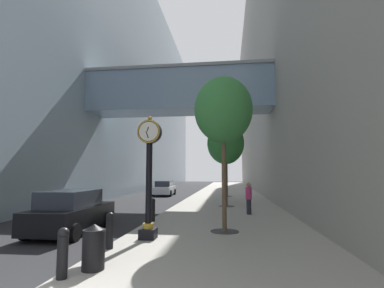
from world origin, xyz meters
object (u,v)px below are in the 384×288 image
object	(u,v)px
car_white_near	(164,188)
bollard_fourth	(153,209)
street_tree_mid_near	(226,143)
pedestrian_walking	(249,197)
street_tree_near	(223,111)
bollard_second	(110,229)
street_clock	(149,170)
trash_bin	(94,246)
street_tree_mid_far	(226,149)
car_black_mid	(72,212)
bollard_nearest	(63,252)

from	to	relation	value
car_white_near	bollard_fourth	bearing A→B (deg)	-79.14
street_tree_mid_near	pedestrian_walking	world-z (taller)	street_tree_mid_near
street_tree_near	car_white_near	bearing A→B (deg)	109.16
bollard_second	bollard_fourth	size ratio (longest dim) A/B	1.00
street_clock	trash_bin	xyz separation A→B (m)	(-0.40, -3.26, -1.81)
bollard_second	car_white_near	xyz separation A→B (m)	(-3.34, 22.37, 0.06)
street_tree_mid_far	trash_bin	distance (m)	22.74
pedestrian_walking	car_black_mid	distance (m)	9.08
bollard_fourth	street_tree_near	size ratio (longest dim) A/B	0.18
street_clock	street_tree_mid_far	xyz separation A→B (m)	(2.60, 18.91, 2.26)
street_clock	car_black_mid	bearing A→B (deg)	160.50
bollard_nearest	pedestrian_walking	bearing A→B (deg)	65.84
bollard_nearest	street_clock	bearing A→B (deg)	78.44
bollard_fourth	street_tree_mid_far	bearing A→B (deg)	77.52
bollard_second	car_black_mid	world-z (taller)	car_black_mid
street_tree_mid_near	street_tree_mid_far	xyz separation A→B (m)	(0.00, 8.66, 0.28)
street_clock	bollard_fourth	bearing A→B (deg)	102.58
bollard_second	pedestrian_walking	distance (m)	9.18
bollard_nearest	car_black_mid	xyz separation A→B (m)	(-2.75, 5.15, 0.12)
street_tree_near	street_tree_mid_near	world-z (taller)	street_tree_near
street_tree_near	car_black_mid	bearing A→B (deg)	-176.93
bollard_nearest	bollard_second	world-z (taller)	same
street_tree_near	street_tree_mid_near	xyz separation A→B (m)	(-0.00, 8.66, -0.44)
bollard_second	street_tree_mid_far	bearing A→B (deg)	80.51
bollard_fourth	street_tree_mid_near	bearing A→B (deg)	63.05
bollard_second	street_tree_mid_far	distance (m)	20.99
street_tree_mid_near	trash_bin	world-z (taller)	street_tree_mid_near
street_tree_near	car_white_near	distance (m)	20.93
bollard_nearest	bollard_second	xyz separation A→B (m)	(0.00, 2.49, 0.00)
bollard_second	trash_bin	xyz separation A→B (m)	(0.40, -1.86, -0.02)
street_tree_mid_near	trash_bin	size ratio (longest dim) A/B	5.55
street_clock	street_tree_mid_near	world-z (taller)	street_tree_mid_near
bollard_nearest	street_tree_mid_near	size ratio (longest dim) A/B	0.18
street_tree_near	street_tree_mid_near	bearing A→B (deg)	90.00
bollard_fourth	pedestrian_walking	size ratio (longest dim) A/B	0.62
bollard_second	trash_bin	size ratio (longest dim) A/B	1.02
street_clock	car_black_mid	distance (m)	4.11
bollard_nearest	car_black_mid	world-z (taller)	car_black_mid
bollard_nearest	bollard_second	size ratio (longest dim) A/B	1.00
pedestrian_walking	car_white_near	bearing A→B (deg)	118.94
bollard_second	bollard_fourth	distance (m)	4.97
car_white_near	car_black_mid	xyz separation A→B (m)	(0.59, -19.71, 0.06)
street_tree_mid_near	car_white_near	distance (m)	13.19
trash_bin	street_clock	bearing A→B (deg)	83.09
bollard_fourth	street_tree_mid_far	world-z (taller)	street_tree_mid_far
street_clock	bollard_fourth	xyz separation A→B (m)	(-0.80, 3.57, -1.79)
pedestrian_walking	car_black_mid	bearing A→B (deg)	-144.70
car_white_near	street_tree_near	bearing A→B (deg)	-70.84
bollard_second	bollard_fourth	xyz separation A→B (m)	(0.00, 4.97, 0.00)
pedestrian_walking	street_tree_mid_near	bearing A→B (deg)	108.66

